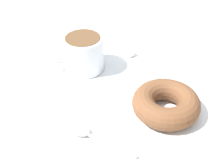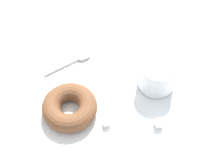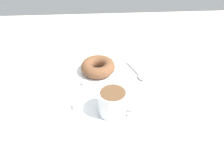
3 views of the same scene
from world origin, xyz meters
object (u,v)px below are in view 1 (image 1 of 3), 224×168
at_px(donut, 166,103).
at_px(sugar_cube, 156,80).
at_px(sugar_cube_extra, 129,52).
at_px(spoon, 88,134).
at_px(coffee_cup, 83,52).

bearing_deg(donut, sugar_cube, 148.26).
xyz_separation_m(donut, sugar_cube_extra, (-0.18, 0.07, -0.01)).
distance_m(spoon, sugar_cube_extra, 0.25).
xyz_separation_m(coffee_cup, sugar_cube_extra, (0.02, 0.10, -0.03)).
bearing_deg(sugar_cube, coffee_cup, -146.98).
relative_size(donut, sugar_cube, 8.29).
height_order(coffee_cup, spoon, coffee_cup).
relative_size(donut, sugar_cube_extra, 7.26).
height_order(donut, sugar_cube_extra, donut).
height_order(coffee_cup, donut, coffee_cup).
xyz_separation_m(coffee_cup, spoon, (0.16, -0.10, -0.03)).
distance_m(donut, sugar_cube, 0.08).
bearing_deg(donut, sugar_cube_extra, 159.67).
relative_size(donut, spoon, 0.99).
bearing_deg(coffee_cup, sugar_cube_extra, 78.22).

